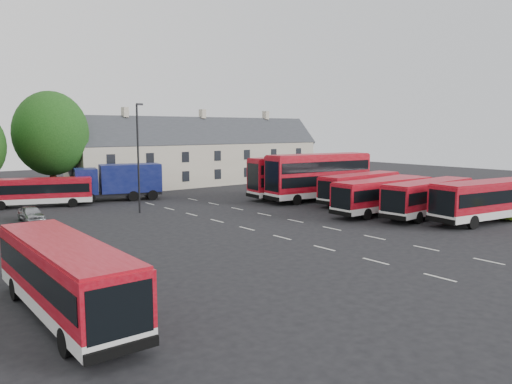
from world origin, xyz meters
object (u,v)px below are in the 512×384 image
Objects in this scene: lamppost at (138,155)px; bus_row_a at (491,197)px; bus_dd_south at (319,174)px; silver_car at (31,214)px; bus_west at (65,272)px; box_truck at (120,180)px.

bus_row_a is at bearing -47.08° from lamppost.
bus_dd_south is at bearing 105.14° from bus_row_a.
silver_car is at bearing 149.47° from bus_row_a.
bus_west is 2.88× the size of silver_car.
silver_car is at bearing -131.06° from box_truck.
bus_west is 1.13× the size of lamppost.
bus_row_a is at bearing -37.74° from silver_car.
bus_row_a is at bearing -90.12° from bus_west.
silver_car is (4.53, 22.79, -1.20)m from bus_west.
bus_dd_south is 3.20× the size of silver_car.
silver_car is (-26.80, 6.02, -2.13)m from bus_dd_south.
bus_row_a is 1.33× the size of box_truck.
bus_west is at bearing -121.98° from lamppost.
bus_row_a is 17.27m from bus_dd_south.
box_truck is at bearing 34.72° from silver_car.
bus_dd_south reaches higher than silver_car.
box_truck is 9.34m from lamppost.
bus_row_a is at bearing -77.04° from bus_dd_south.
bus_west is (-33.42, 0.35, -0.15)m from bus_row_a.
silver_car is 0.39× the size of lamppost.
lamppost is (-18.03, 4.52, 2.39)m from bus_dd_south.
lamppost is (-1.90, -8.63, 3.04)m from box_truck.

